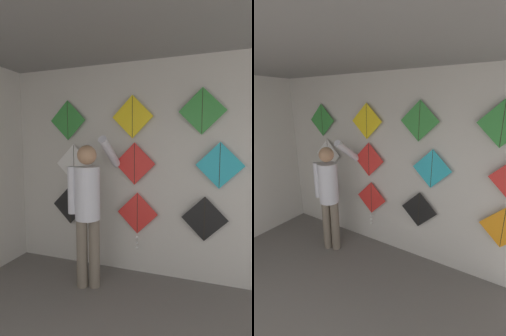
% 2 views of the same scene
% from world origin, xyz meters
% --- Properties ---
extents(back_panel, '(5.39, 0.06, 2.80)m').
position_xyz_m(back_panel, '(0.00, 3.75, 1.40)').
color(back_panel, beige).
rests_on(back_panel, ground).
extents(ceiling_slab, '(5.39, 4.52, 0.04)m').
position_xyz_m(ceiling_slab, '(0.00, 1.86, 2.82)').
color(ceiling_slab, gray).
extents(shopkeeper, '(0.45, 0.70, 1.84)m').
position_xyz_m(shopkeeper, '(-0.89, 3.17, 1.04)').
color(shopkeeper, '#726656').
rests_on(shopkeeper, ground).
extents(kite_0, '(0.55, 0.01, 0.55)m').
position_xyz_m(kite_0, '(-1.43, 3.66, 0.86)').
color(kite_0, black).
extents(kite_1, '(0.55, 0.04, 0.76)m').
position_xyz_m(kite_1, '(-0.42, 3.66, 0.79)').
color(kite_1, red).
extents(kite_2, '(0.55, 0.01, 0.55)m').
position_xyz_m(kite_2, '(0.43, 3.66, 0.83)').
color(kite_2, black).
extents(kite_3, '(0.55, 0.01, 0.55)m').
position_xyz_m(kite_3, '(1.54, 3.66, 0.88)').
color(kite_3, orange).
extents(kite_4, '(0.55, 0.01, 0.55)m').
position_xyz_m(kite_4, '(-1.36, 3.66, 1.46)').
color(kite_4, white).
extents(kite_5, '(0.55, 0.01, 0.55)m').
position_xyz_m(kite_5, '(-0.46, 3.66, 1.49)').
color(kite_5, red).
extents(kite_6, '(0.55, 0.01, 0.55)m').
position_xyz_m(kite_6, '(0.59, 3.66, 1.49)').
color(kite_6, '#28B2C6').
extents(kite_8, '(0.55, 0.01, 0.55)m').
position_xyz_m(kite_8, '(-1.45, 3.66, 2.07)').
color(kite_8, '#338C38').
extents(kite_9, '(0.55, 0.01, 0.55)m').
position_xyz_m(kite_9, '(-0.49, 3.66, 2.09)').
color(kite_9, yellow).
extents(kite_10, '(0.55, 0.01, 0.55)m').
position_xyz_m(kite_10, '(0.37, 3.66, 2.13)').
color(kite_10, '#338C38').
extents(kite_11, '(0.55, 0.01, 0.55)m').
position_xyz_m(kite_11, '(1.37, 3.66, 2.14)').
color(kite_11, '#338C38').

